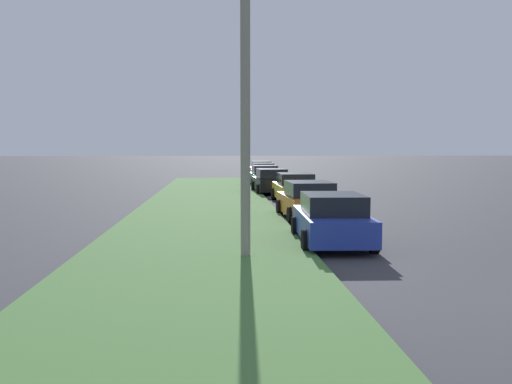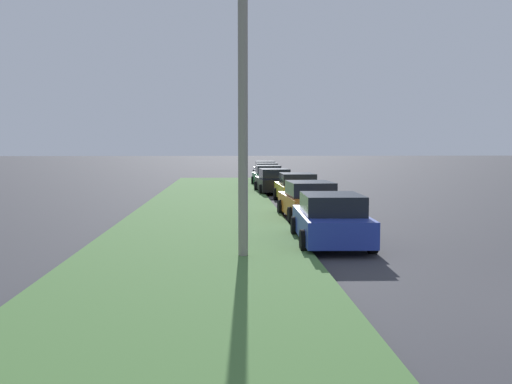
{
  "view_description": "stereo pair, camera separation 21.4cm",
  "coord_description": "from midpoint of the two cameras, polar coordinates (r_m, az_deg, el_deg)",
  "views": [
    {
      "loc": [
        -8.11,
        7.57,
        2.83
      ],
      "look_at": [
        10.99,
        6.34,
        1.27
      ],
      "focal_mm": 39.97,
      "sensor_mm": 36.0,
      "label": 1
    },
    {
      "loc": [
        -8.12,
        7.35,
        2.83
      ],
      "look_at": [
        10.99,
        6.34,
        1.27
      ],
      "focal_mm": 39.97,
      "sensor_mm": 36.0,
      "label": 2
    }
  ],
  "objects": [
    {
      "name": "streetlight",
      "position": [
        14.12,
        0.53,
        11.01
      ],
      "size": [
        0.96,
        2.83,
        7.5
      ],
      "color": "gray",
      "rests_on": "ground"
    },
    {
      "name": "parked_car_green",
      "position": [
        39.3,
        1.33,
        1.58
      ],
      "size": [
        4.35,
        2.12,
        1.47
      ],
      "rotation": [
        0.0,
        0.0,
        0.03
      ],
      "color": "#1E6B38",
      "rests_on": "ground"
    },
    {
      "name": "parked_car_blue",
      "position": [
        16.36,
        7.88,
        -2.8
      ],
      "size": [
        4.35,
        2.11,
        1.47
      ],
      "rotation": [
        0.0,
        0.0,
        -0.03
      ],
      "color": "#23389E",
      "rests_on": "ground"
    },
    {
      "name": "parked_car_silver",
      "position": [
        50.01,
        1.04,
        2.24
      ],
      "size": [
        4.31,
        2.04,
        1.47
      ],
      "rotation": [
        0.0,
        0.0,
        0.0
      ],
      "color": "#B2B5BA",
      "rests_on": "ground"
    },
    {
      "name": "parked_car_yellow",
      "position": [
        28.3,
        4.32,
        0.37
      ],
      "size": [
        4.32,
        2.06,
        1.47
      ],
      "rotation": [
        0.0,
        0.0,
        0.01
      ],
      "color": "gold",
      "rests_on": "ground"
    },
    {
      "name": "parked_car_orange",
      "position": [
        21.82,
        5.62,
        -0.91
      ],
      "size": [
        4.37,
        2.16,
        1.47
      ],
      "rotation": [
        0.0,
        0.0,
        0.04
      ],
      "color": "orange",
      "rests_on": "ground"
    },
    {
      "name": "grass_median",
      "position": [
        18.34,
        -5.19,
        -4.03
      ],
      "size": [
        60.0,
        6.0,
        0.12
      ],
      "primitive_type": "cube",
      "color": "#477238",
      "rests_on": "ground"
    },
    {
      "name": "parked_car_black",
      "position": [
        33.69,
        1.97,
        1.07
      ],
      "size": [
        4.38,
        2.18,
        1.47
      ],
      "rotation": [
        0.0,
        0.0,
        0.05
      ],
      "color": "black",
      "rests_on": "ground"
    },
    {
      "name": "parked_car_white",
      "position": [
        44.64,
        1.23,
        1.95
      ],
      "size": [
        4.35,
        2.11,
        1.47
      ],
      "rotation": [
        0.0,
        0.0,
        -0.03
      ],
      "color": "silver",
      "rests_on": "ground"
    }
  ]
}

